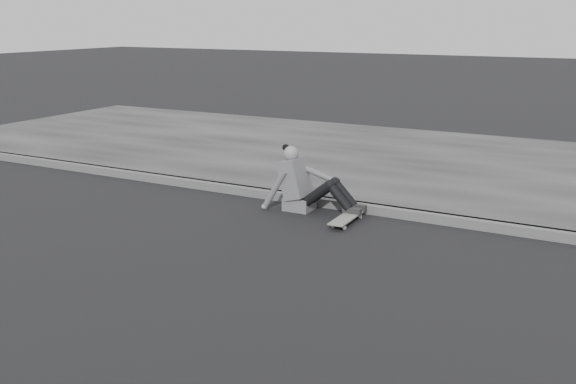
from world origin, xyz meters
The scene contains 5 objects.
ground centered at (0.00, 0.00, 0.00)m, with size 80.00×80.00×0.00m, color black.
curb centered at (0.00, 2.58, 0.06)m, with size 24.00×0.16×0.12m, color #525252.
sidewalk centered at (0.00, 5.60, 0.06)m, with size 24.00×6.00×0.12m, color #363636.
skateboard centered at (-2.26, 2.04, 0.07)m, with size 0.20×0.78×0.09m.
seated_woman centered at (-2.99, 2.28, 0.36)m, with size 1.38×0.46×0.88m.
Camera 1 is at (0.67, -5.13, 2.51)m, focal length 40.00 mm.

